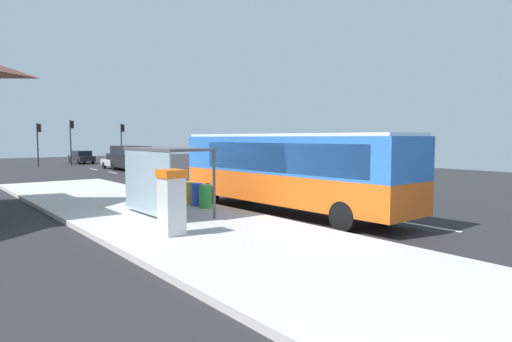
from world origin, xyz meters
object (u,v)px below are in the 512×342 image
(white_van, at_px, (130,156))
(recycling_bin_blue, at_px, (197,194))
(ticket_machine, at_px, (172,202))
(traffic_light_median, at_px, (71,135))
(bus, at_px, (288,168))
(bus_shelter, at_px, (160,164))
(recycling_bin_green, at_px, (206,196))
(sedan_near, at_px, (82,157))
(traffic_light_near_side, at_px, (122,137))
(traffic_light_far_side, at_px, (38,138))
(recycling_bin_yellow, at_px, (189,193))
(sedan_far, at_px, (118,161))

(white_van, distance_m, recycling_bin_blue, 23.59)
(ticket_machine, relative_size, traffic_light_median, 0.39)
(white_van, height_order, ticket_machine, white_van)
(bus, relative_size, bus_shelter, 2.77)
(ticket_machine, height_order, recycling_bin_green, ticket_machine)
(sedan_near, distance_m, bus_shelter, 39.59)
(traffic_light_near_side, bearing_deg, bus_shelter, -109.26)
(recycling_bin_blue, xyz_separation_m, traffic_light_near_side, (9.70, 33.02, 2.44))
(traffic_light_far_side, distance_m, bus_shelter, 35.08)
(bus, relative_size, recycling_bin_green, 11.67)
(recycling_bin_yellow, height_order, traffic_light_far_side, traffic_light_far_side)
(traffic_light_near_side, bearing_deg, traffic_light_median, 162.60)
(bus, height_order, recycling_bin_green, bus)
(traffic_light_median, bearing_deg, recycling_bin_green, -97.42)
(sedan_far, distance_m, ticket_machine, 31.94)
(bus, xyz_separation_m, traffic_light_near_side, (7.22, 35.98, 1.26))
(traffic_light_far_side, relative_size, traffic_light_median, 0.91)
(traffic_light_median, bearing_deg, sedan_near, 56.69)
(traffic_light_median, height_order, bus_shelter, traffic_light_median)
(sedan_near, relative_size, traffic_light_far_side, 0.97)
(traffic_light_near_side, bearing_deg, traffic_light_far_side, 174.68)
(ticket_machine, distance_m, traffic_light_median, 39.92)
(recycling_bin_yellow, height_order, traffic_light_near_side, traffic_light_near_side)
(recycling_bin_blue, bearing_deg, bus_shelter, -153.84)
(bus, xyz_separation_m, traffic_light_median, (2.11, 37.58, 1.48))
(sedan_near, height_order, bus_shelter, bus_shelter)
(traffic_light_far_side, bearing_deg, traffic_light_near_side, -5.32)
(sedan_near, height_order, sedan_far, same)
(traffic_light_far_side, bearing_deg, ticket_machine, -96.81)
(ticket_machine, xyz_separation_m, bus_shelter, (1.25, 3.33, 0.93))
(recycling_bin_blue, bearing_deg, traffic_light_median, 82.43)
(ticket_machine, relative_size, recycling_bin_blue, 2.04)
(recycling_bin_yellow, distance_m, bus_shelter, 3.19)
(recycling_bin_green, height_order, traffic_light_median, traffic_light_median)
(recycling_bin_green, bearing_deg, sedan_far, 76.27)
(bus_shelter, bearing_deg, white_van, 70.09)
(ticket_machine, bearing_deg, bus, 13.79)
(bus, distance_m, traffic_light_far_side, 36.83)
(ticket_machine, distance_m, recycling_bin_yellow, 6.20)
(white_van, distance_m, ticket_machine, 28.85)
(recycling_bin_yellow, bearing_deg, white_van, 73.77)
(white_van, xyz_separation_m, ticket_machine, (-9.86, -27.11, -0.17))
(white_van, bearing_deg, traffic_light_median, 98.58)
(sedan_near, bearing_deg, traffic_light_median, -123.31)
(recycling_bin_blue, bearing_deg, ticket_machine, -128.08)
(bus, xyz_separation_m, recycling_bin_blue, (-2.49, 2.96, -1.19))
(recycling_bin_green, relative_size, traffic_light_near_side, 0.21)
(sedan_far, distance_m, traffic_light_far_side, 9.83)
(recycling_bin_green, xyz_separation_m, traffic_light_median, (4.60, 35.32, 2.66))
(bus, relative_size, white_van, 2.11)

